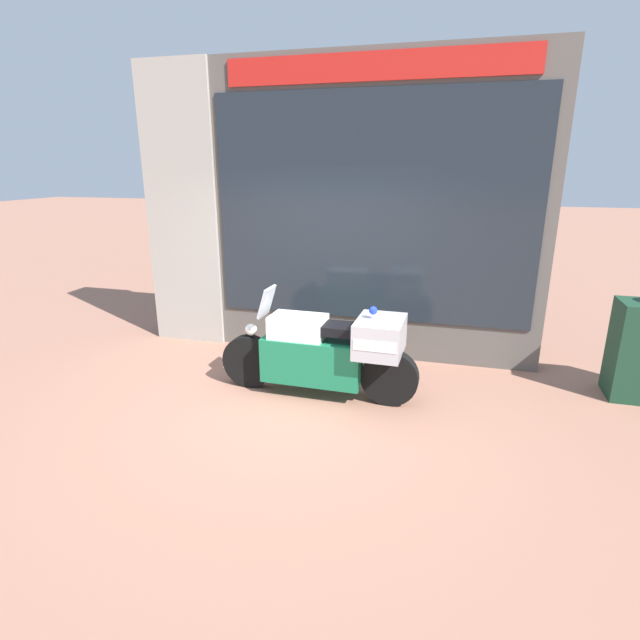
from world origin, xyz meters
The scene contains 4 objects.
ground_plane centered at (0.00, 0.00, 0.00)m, with size 60.00×60.00×0.00m, color #9E6B56.
shop_building centered at (-0.44, 2.00, 1.93)m, with size 5.40×0.55×3.84m.
window_display centered at (0.46, 2.03, 0.44)m, with size 3.88×0.30×1.80m.
paramedic_motorcycle centered at (0.31, 0.46, 0.55)m, with size 2.29×0.67×1.23m.
Camera 1 is at (1.58, -4.55, 2.52)m, focal length 28.00 mm.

